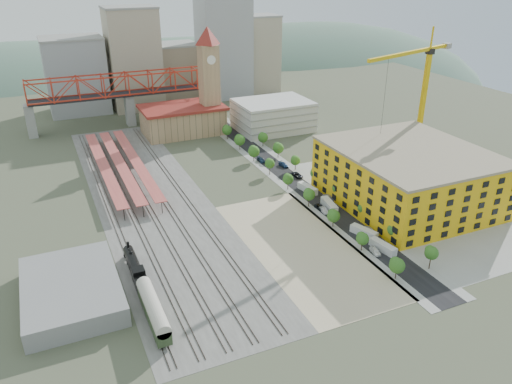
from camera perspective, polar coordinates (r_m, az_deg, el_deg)
name	(u,v)px	position (r m, az deg, el deg)	size (l,w,h in m)	color
ground	(267,200)	(169.69, 1.28, -0.97)	(400.00, 400.00, 0.00)	#474C38
ballast_strip	(150,199)	(174.61, -11.97, -0.75)	(36.00, 165.00, 0.06)	#605E59
dirt_lot	(301,247)	(143.52, 5.22, -6.27)	(28.00, 67.00, 0.06)	tan
street_asphalt	(289,177)	(188.43, 3.74, 1.74)	(12.00, 170.00, 0.06)	black
sidewalk_west	(275,179)	(186.11, 2.24, 1.46)	(3.00, 170.00, 0.04)	gray
sidewalk_east	(301,175)	(190.88, 5.20, 2.00)	(3.00, 170.00, 0.04)	gray
construction_pad	(412,200)	(177.80, 17.35, -0.90)	(50.00, 90.00, 0.06)	gray
rail_tracks	(145,199)	(174.27, -12.55, -0.82)	(26.56, 160.00, 0.18)	#382B23
platform_canopies	(120,163)	(197.33, -15.30, 3.21)	(16.00, 80.00, 4.12)	#CA5A4D
station_hall	(183,119)	(237.76, -8.36, 8.21)	(38.00, 24.00, 13.10)	tan
clock_tower	(209,70)	(234.32, -5.42, 13.68)	(12.00, 12.00, 52.00)	tan
parking_garage	(273,115)	(240.85, 1.96, 8.77)	(34.00, 26.00, 14.00)	silver
truss_bridge	(127,87)	(252.27, -14.49, 11.54)	(94.00, 9.60, 25.60)	gray
construction_building	(408,176)	(172.20, 16.99, 1.73)	(44.60, 50.60, 18.80)	yellow
warehouse	(71,290)	(129.46, -20.34, -10.48)	(22.00, 32.00, 5.00)	gray
street_trees	(301,187)	(180.43, 5.20, 0.58)	(15.40, 124.40, 8.00)	#245B1B
skyline	(172,61)	(293.97, -9.59, 14.58)	(133.00, 46.00, 60.00)	#9EA0A3
distant_hills	(186,154)	(440.63, -7.96, 4.32)	(647.00, 264.00, 227.00)	#4C6B59
locomotive	(136,270)	(133.02, -13.57, -8.61)	(3.05, 23.56, 5.89)	black
coach	(153,310)	(116.67, -11.64, -13.10)	(3.38, 19.63, 6.16)	#28381E
tower_crane	(420,85)	(196.46, 18.29, 11.55)	(47.81, 16.82, 53.00)	#E4B30E
site_trailer_a	(383,247)	(145.24, 14.30, -6.08)	(2.28, 8.65, 2.37)	silver
site_trailer_b	(364,232)	(151.39, 12.23, -4.50)	(2.28, 8.65, 2.37)	silver
site_trailer_c	(329,205)	(165.32, 8.37, -1.50)	(2.41, 9.17, 2.51)	silver
site_trailer_d	(308,189)	(176.44, 5.91, 0.39)	(2.31, 8.77, 2.40)	silver
car_0	(375,251)	(143.42, 13.46, -6.61)	(1.83, 4.55, 1.55)	white
car_1	(324,210)	(162.80, 7.78, -2.10)	(1.60, 4.58, 1.51)	#AFAFB5
car_2	(320,207)	(164.79, 7.31, -1.76)	(2.16, 4.69, 1.30)	black
car_3	(261,160)	(202.23, 0.57, 3.67)	(2.08, 5.11, 1.48)	#1A304C
car_4	(370,230)	(154.03, 12.88, -4.24)	(1.62, 4.02, 1.37)	silver
car_5	(328,198)	(171.20, 8.24, -0.69)	(1.69, 4.86, 1.60)	gray
car_6	(297,175)	(188.38, 4.74, 1.93)	(2.48, 5.37, 1.49)	black
car_7	(284,165)	(197.66, 3.17, 3.12)	(2.12, 5.20, 1.51)	navy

